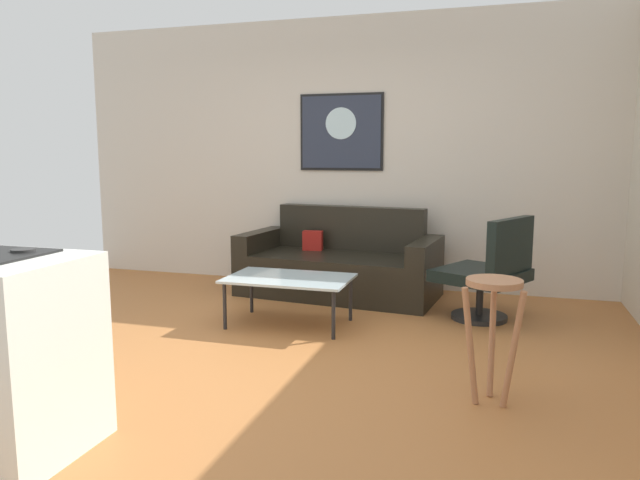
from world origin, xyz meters
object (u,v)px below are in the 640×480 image
Objects in this scene: couch at (340,267)px; wall_painting at (341,132)px; bar_stool at (493,310)px; armchair at (489,271)px; coffee_table at (289,281)px.

wall_painting is at bearing 104.11° from couch.
bar_stool is 0.80× the size of wall_painting.
armchair is 1.72m from bar_stool.
armchair is at bearing 20.90° from coffee_table.
bar_stool is (0.05, -1.72, 0.11)m from armchair.
couch reaches higher than coffee_table.
couch is 2.26× the size of armchair.
bar_stool is 3.36m from wall_painting.
wall_painting reaches higher than bar_stool.
wall_painting is (-1.61, 2.74, 1.09)m from bar_stool.
coffee_table is 2.05m from wall_painting.
couch is 1.43m from wall_painting.
wall_painting is (-1.56, 1.02, 1.20)m from armchair.
armchair reaches higher than coffee_table.
coffee_table is (-0.12, -1.16, 0.09)m from couch.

